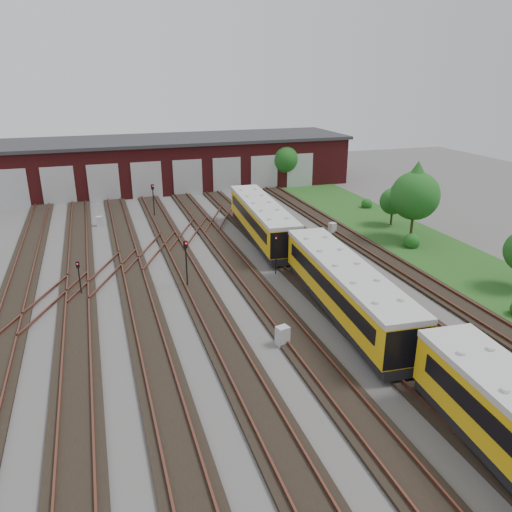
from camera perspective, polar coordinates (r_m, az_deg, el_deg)
name	(u,v)px	position (r m, az deg, el deg)	size (l,w,h in m)	color
ground	(246,319)	(31.46, -1.19, -7.20)	(120.00, 120.00, 0.00)	#484543
track_network	(240,314)	(31.87, -1.79, -6.61)	(30.40, 70.00, 0.33)	black
maintenance_shed	(156,163)	(68.10, -11.34, 10.40)	(51.00, 12.50, 6.35)	#581618
grass_verge	(411,240)	(47.87, 17.35, 1.75)	(8.00, 55.00, 0.05)	#1C4818
metro_train	(345,288)	(31.46, 10.16, -3.62)	(3.93, 47.42, 3.15)	black
signal_mast_0	(186,258)	(35.43, -7.99, -0.24)	(0.29, 0.27, 3.47)	black
signal_mast_1	(79,274)	(36.03, -19.59, -1.94)	(0.23, 0.22, 2.49)	black
signal_mast_2	(153,196)	(53.75, -11.67, 6.70)	(0.31, 0.29, 3.49)	black
signal_mast_3	(276,250)	(37.56, 2.30, 0.68)	(0.25, 0.24, 3.02)	black
relay_cabinet_1	(100,221)	(52.27, -17.44, 3.81)	(0.59, 0.49, 0.98)	#ACAFB2
relay_cabinet_2	(283,336)	(28.48, 3.05, -9.10)	(0.68, 0.57, 1.13)	#ACAFB2
relay_cabinet_3	(274,215)	(51.94, 2.12, 4.67)	(0.60, 0.50, 1.00)	#ACAFB2
relay_cabinet_4	(332,228)	(48.01, 8.70, 3.15)	(0.64, 0.53, 1.06)	#ACAFB2
tree_0	(283,155)	(67.03, 3.14, 11.46)	(3.93, 3.93, 6.52)	#372C18
tree_1	(393,198)	(51.33, 15.42, 6.39)	(2.62, 2.62, 4.33)	#372C18
tree_2	(416,190)	(46.94, 17.79, 7.21)	(4.36, 4.36, 7.22)	#372C18
bush_1	(412,239)	(45.77, 17.37, 1.84)	(1.47, 1.47, 1.47)	#154914
bush_2	(367,202)	(58.02, 12.57, 5.99)	(1.24, 1.24, 1.24)	#154914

